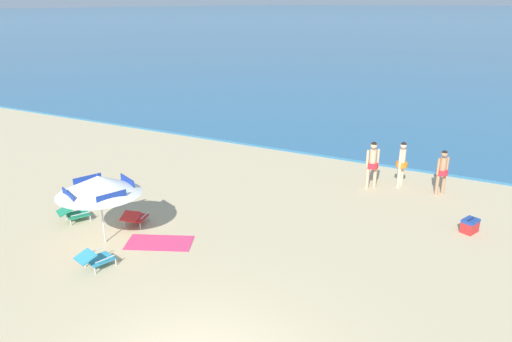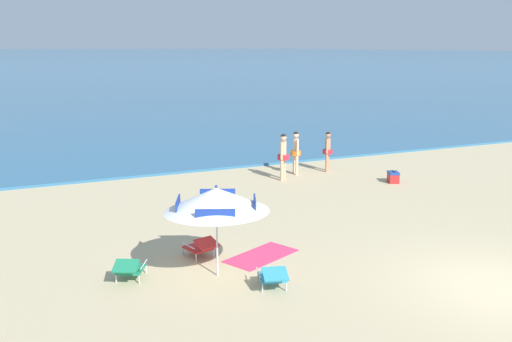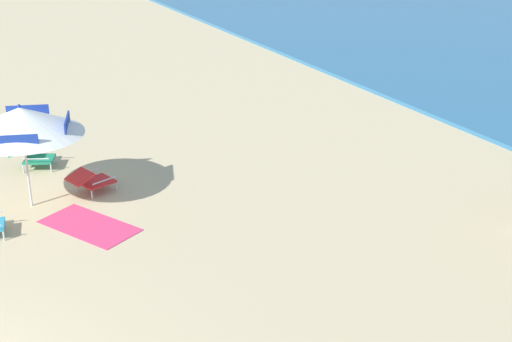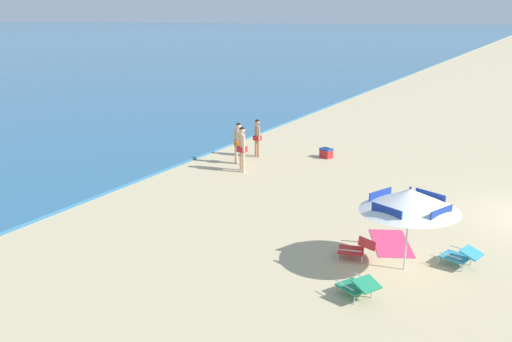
# 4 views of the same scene
# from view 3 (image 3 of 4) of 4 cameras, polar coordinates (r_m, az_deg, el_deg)

# --- Properties ---
(beach_umbrella_striped_main) EXTENTS (2.71, 2.72, 2.01)m
(beach_umbrella_striped_main) POSITION_cam_3_polar(r_m,az_deg,el_deg) (14.22, -17.38, 3.64)
(beach_umbrella_striped_main) COLOR silver
(beach_umbrella_striped_main) RESTS_ON ground
(lounge_chair_under_umbrella) EXTENTS (0.87, 1.01, 0.50)m
(lounge_chair_under_umbrella) POSITION_cam_3_polar(r_m,az_deg,el_deg) (16.45, -16.56, 1.11)
(lounge_chair_under_umbrella) COLOR #1E7F56
(lounge_chair_under_umbrella) RESTS_ON ground
(lounge_chair_facing_sea) EXTENTS (0.73, 0.97, 0.50)m
(lounge_chair_facing_sea) POSITION_cam_3_polar(r_m,az_deg,el_deg) (14.97, -12.40, -0.68)
(lounge_chair_facing_sea) COLOR red
(lounge_chair_facing_sea) RESTS_ON ground
(beach_towel) EXTENTS (2.01, 1.56, 0.01)m
(beach_towel) POSITION_cam_3_polar(r_m,az_deg,el_deg) (13.82, -12.50, -4.07)
(beach_towel) COLOR #DB3866
(beach_towel) RESTS_ON ground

